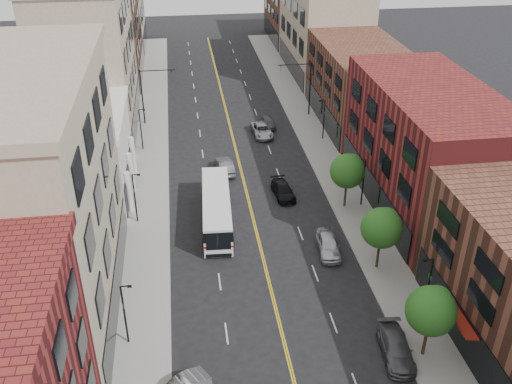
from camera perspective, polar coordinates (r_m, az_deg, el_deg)
name	(u,v)px	position (r m, az deg, el deg)	size (l,w,h in m)	color
sidewalk_left	(151,168)	(65.05, -10.49, 2.36)	(4.00, 110.00, 0.15)	gray
sidewalk_right	(324,157)	(66.91, 6.86, 3.48)	(4.00, 110.00, 0.15)	gray
bldg_l_tanoffice	(31,205)	(42.74, -21.58, -1.26)	(10.00, 22.00, 18.00)	gray
bldg_l_white	(76,156)	(60.59, -17.52, 3.43)	(10.00, 14.00, 8.00)	silver
bldg_l_far_a	(88,59)	(74.55, -16.42, 12.67)	(10.00, 20.00, 18.00)	gray
bldg_l_far_b	(105,30)	(94.10, -14.90, 15.37)	(10.00, 20.00, 15.00)	brown
bldg_r_mid	(427,148)	(57.32, 16.71, 4.25)	(10.00, 22.00, 12.00)	maroon
bldg_r_far_a	(361,85)	(75.77, 10.46, 10.46)	(10.00, 20.00, 10.00)	brown
bldg_r_far_b	(323,29)	(94.53, 6.71, 15.88)	(10.00, 22.00, 14.00)	gray
bldg_r_far_c	(297,11)	(113.83, 4.15, 17.62)	(10.00, 18.00, 11.00)	brown
tree_r_1	(432,309)	(40.18, 17.19, -11.12)	(3.40, 3.40, 5.59)	black
tree_r_2	(382,227)	(47.46, 12.52, -3.39)	(3.40, 3.40, 5.59)	black
tree_r_3	(348,170)	(55.59, 9.21, 2.20)	(3.40, 3.40, 5.59)	black
lamp_l_1	(125,311)	(41.03, -12.99, -11.55)	(0.81, 0.55, 5.05)	black
lamp_l_2	(135,195)	(54.09, -12.00, -0.33)	(0.81, 0.55, 5.05)	black
lamp_l_3	(141,127)	(68.41, -11.42, 6.38)	(0.81, 0.55, 5.05)	black
lamp_r_1	(428,283)	(44.19, 16.85, -8.73)	(0.81, 0.55, 5.05)	black
lamp_r_2	(363,180)	(56.52, 10.65, 1.22)	(0.81, 0.55, 5.05)	black
lamp_r_3	(324,117)	(70.35, 6.78, 7.44)	(0.81, 0.55, 5.05)	black
signal_mast_left	(147,90)	(75.21, -10.81, 9.99)	(4.49, 0.18, 7.20)	black
signal_mast_right	(305,83)	(76.86, 4.90, 10.85)	(4.49, 0.18, 7.20)	black
city_bus	(216,207)	(53.53, -3.97, -1.56)	(3.26, 11.77, 3.00)	silver
car_parked_mid	(396,348)	(41.84, 13.83, -14.94)	(1.97, 4.84, 1.40)	#4D4C52
car_parked_far	(328,245)	(50.44, 7.25, -5.25)	(1.84, 4.57, 1.56)	#B9BBC2
car_lane_behind	(225,166)	(63.05, -3.13, 2.61)	(1.57, 4.52, 1.49)	#494A4E
car_lane_a	(283,190)	(58.44, 2.72, 0.16)	(1.82, 4.48, 1.30)	black
car_lane_b	(262,130)	(71.90, 0.59, 6.19)	(2.28, 4.95, 1.38)	#9EA0A5
car_lane_c	(268,122)	(74.32, 1.20, 6.97)	(1.55, 3.86, 1.31)	#46464A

